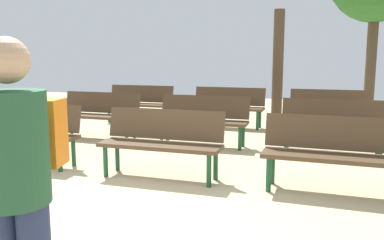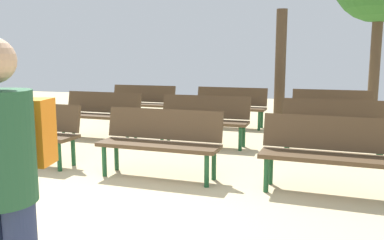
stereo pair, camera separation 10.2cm
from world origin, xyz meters
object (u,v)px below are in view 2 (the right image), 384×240
at_px(bench_r0_c2, 332,150).
at_px(tree_0, 280,67).
at_px(bench_r1_c2, 333,123).
at_px(visitor_with_backpack, 5,183).
at_px(bench_r2_c0, 142,101).
at_px(bench_r2_c2, 331,108).
at_px(bench_r2_c1, 230,104).
at_px(bench_r1_c1, 204,117).
at_px(bench_r0_c0, 28,129).
at_px(bench_r1_c0, 101,112).
at_px(bench_r0_c1, 160,139).

xyz_separation_m(bench_r0_c2, tree_0, (-1.13, 4.95, 0.82)).
bearing_deg(bench_r0_c2, bench_r1_c2, 90.56).
bearing_deg(visitor_with_backpack, bench_r2_c0, -82.64).
bearing_deg(bench_r2_c0, bench_r2_c2, 0.01).
distance_m(bench_r1_c2, bench_r2_c1, 2.94).
relative_size(bench_r1_c2, tree_0, 0.61).
distance_m(bench_r1_c1, bench_r2_c1, 2.02).
xyz_separation_m(bench_r1_c2, bench_r2_c1, (-2.14, 2.02, 0.00)).
bearing_deg(bench_r0_c2, bench_r0_c0, -178.47).
relative_size(bench_r0_c2, bench_r1_c1, 1.00).
bearing_deg(bench_r0_c2, tree_0, 104.58).
bearing_deg(bench_r1_c0, bench_r2_c0, 92.48).
bearing_deg(bench_r1_c0, bench_r1_c1, -0.28).
bearing_deg(bench_r0_c2, bench_r2_c0, 138.61).
bearing_deg(bench_r0_c0, tree_0, 58.65).
distance_m(bench_r0_c1, bench_r1_c2, 2.93).
height_order(bench_r0_c2, bench_r1_c1, same).
bearing_deg(bench_r0_c0, bench_r2_c0, 91.25).
xyz_separation_m(bench_r0_c2, bench_r1_c0, (-4.21, 2.02, 0.00)).
bearing_deg(bench_r2_c2, bench_r0_c1, -117.52).
height_order(bench_r0_c0, bench_r0_c2, same).
distance_m(bench_r1_c0, visitor_with_backpack, 5.87).
distance_m(bench_r0_c0, bench_r0_c2, 4.22).
height_order(bench_r1_c1, tree_0, tree_0).
distance_m(bench_r0_c1, bench_r0_c2, 2.11).
distance_m(bench_r0_c0, bench_r2_c1, 4.50).
distance_m(bench_r0_c2, bench_r2_c2, 4.00).
bearing_deg(bench_r2_c0, bench_r0_c2, -43.30).
xyz_separation_m(bench_r0_c0, bench_r1_c0, (0.01, 2.00, 0.00)).
distance_m(bench_r2_c0, bench_r2_c1, 2.16).
bearing_deg(visitor_with_backpack, bench_r0_c0, -63.91).
bearing_deg(bench_r1_c2, visitor_with_backpack, -107.78).
bearing_deg(tree_0, bench_r2_c2, -39.30).
relative_size(bench_r0_c2, tree_0, 0.61).
relative_size(bench_r2_c2, tree_0, 0.61).
bearing_deg(tree_0, bench_r0_c1, -101.17).
xyz_separation_m(bench_r2_c0, visitor_with_backpack, (2.66, -7.21, 0.43)).
xyz_separation_m(bench_r0_c1, bench_r1_c1, (-0.00, 1.99, 0.00)).
relative_size(bench_r1_c0, bench_r1_c2, 1.00).
relative_size(bench_r1_c2, bench_r2_c2, 1.00).
distance_m(bench_r2_c2, tree_0, 1.71).
bearing_deg(bench_r1_c2, bench_r0_c1, -137.48).
bearing_deg(bench_r0_c1, visitor_with_backpack, -80.41).
distance_m(bench_r0_c0, tree_0, 5.88).
bearing_deg(bench_r2_c2, visitor_with_backpack, -102.18).
relative_size(tree_0, visitor_with_backpack, 1.60).
distance_m(bench_r0_c2, bench_r1_c2, 1.97).
relative_size(bench_r1_c0, bench_r1_c1, 1.00).
height_order(bench_r1_c1, bench_r2_c2, same).
height_order(tree_0, visitor_with_backpack, tree_0).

